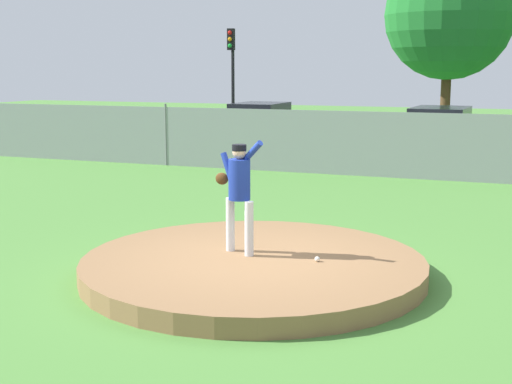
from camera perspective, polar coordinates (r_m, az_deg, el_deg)
name	(u,v)px	position (r m, az deg, el deg)	size (l,w,h in m)	color
ground_plane	(350,203)	(15.83, 7.68, -0.87)	(80.00, 80.00, 0.00)	#4C8438
asphalt_strip	(409,158)	(24.09, 12.40, 2.73)	(44.00, 7.00, 0.01)	#2B2B2D
pitchers_mound	(253,267)	(10.21, -0.22, -6.10)	(4.98, 4.98, 0.27)	olive
pitcher_youth	(239,187)	(10.21, -1.42, 0.44)	(0.80, 0.32, 1.70)	silver
baseball	(317,259)	(9.99, 5.01, -5.47)	(0.07, 0.07, 0.07)	white
chainlink_fence	(385,145)	(19.57, 10.47, 3.81)	(34.00, 0.07, 1.90)	gray
parked_car_white	(440,134)	(24.30, 14.73, 4.61)	(2.09, 4.82, 1.70)	silver
parked_car_silver	(260,129)	(25.18, 0.33, 5.17)	(1.83, 4.15, 1.76)	#B7BABF
traffic_cone_orange	(290,153)	(22.79, 2.80, 3.20)	(0.40, 0.40, 0.55)	orange
traffic_light_near	(232,63)	(30.54, -1.97, 10.44)	(0.28, 0.46, 4.64)	black
tree_broad_left	(449,16)	(31.44, 15.48, 13.69)	(5.41, 5.41, 7.88)	#4C331E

